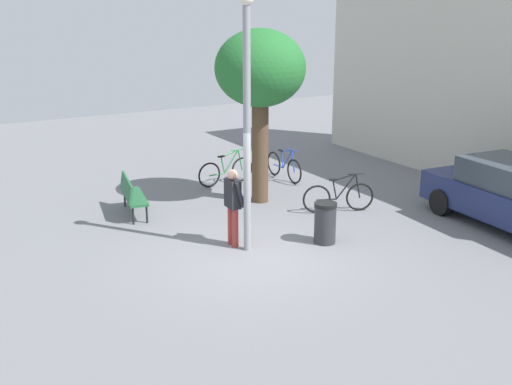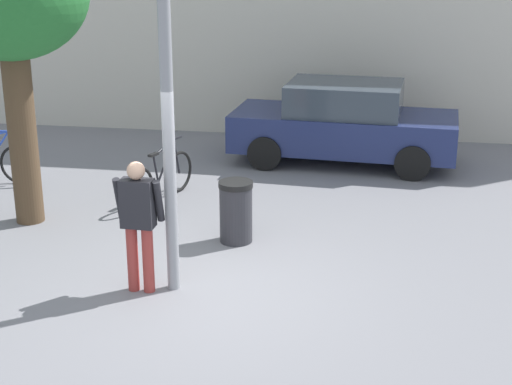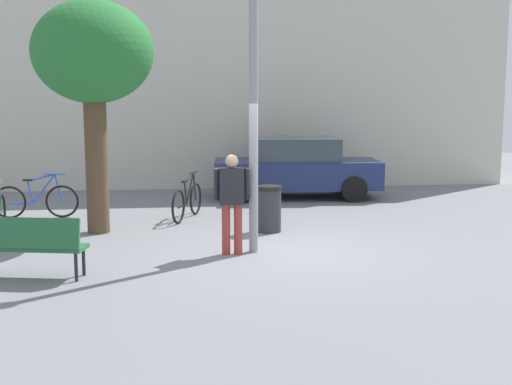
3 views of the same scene
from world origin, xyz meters
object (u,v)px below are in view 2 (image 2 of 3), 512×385
at_px(parked_car_navy, 344,123).
at_px(trash_bin, 236,211).
at_px(lamppost, 166,57).
at_px(person_by_lamppost, 138,218).
at_px(bicycle_black, 160,178).

height_order(parked_car_navy, trash_bin, parked_car_navy).
distance_m(lamppost, parked_car_navy, 6.51).
xyz_separation_m(person_by_lamppost, bicycle_black, (-0.69, 3.32, -0.58)).
bearing_deg(person_by_lamppost, trash_bin, 64.04).
bearing_deg(trash_bin, parked_car_navy, 73.10).
relative_size(lamppost, bicycle_black, 3.04).
bearing_deg(person_by_lamppost, bicycle_black, 101.71).
xyz_separation_m(parked_car_navy, trash_bin, (-1.29, -4.26, -0.32)).
height_order(person_by_lamppost, bicycle_black, person_by_lamppost).
xyz_separation_m(lamppost, bicycle_black, (-1.06, 3.19, -2.50)).
bearing_deg(trash_bin, lamppost, -106.59).
relative_size(bicycle_black, trash_bin, 1.90).
bearing_deg(parked_car_navy, trash_bin, -106.90).
relative_size(person_by_lamppost, trash_bin, 1.86).
relative_size(lamppost, trash_bin, 5.78).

